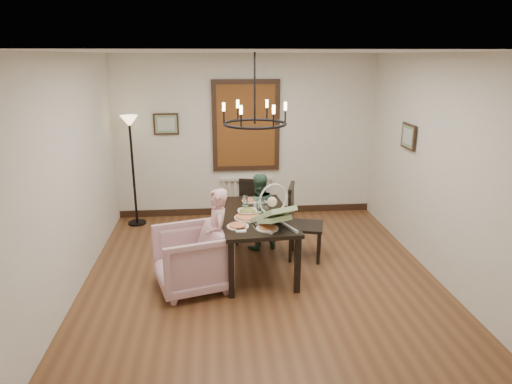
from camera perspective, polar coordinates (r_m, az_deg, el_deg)
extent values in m
cube|color=brown|center=(6.02, 0.62, -10.57)|extent=(4.50, 5.00, 0.01)
cube|color=white|center=(5.35, 0.72, 17.13)|extent=(4.50, 5.00, 0.01)
cube|color=silver|center=(7.96, -1.27, 6.88)|extent=(4.50, 0.01, 2.80)
cube|color=silver|center=(5.74, -22.28, 1.73)|extent=(0.01, 5.00, 2.80)
cube|color=silver|center=(6.18, 21.93, 2.76)|extent=(0.01, 5.00, 2.80)
cube|color=black|center=(6.00, -0.15, -3.00)|extent=(1.02, 1.68, 0.05)
cube|color=black|center=(5.41, -3.10, -9.70)|extent=(0.07, 0.07, 0.71)
cube|color=black|center=(6.79, -4.47, -4.08)|extent=(0.07, 0.07, 0.71)
cube|color=black|center=(5.54, 5.21, -9.09)|extent=(0.07, 0.07, 0.71)
cube|color=black|center=(6.89, 2.14, -3.71)|extent=(0.07, 0.07, 0.71)
imported|color=#C6979D|center=(5.66, -8.09, -8.30)|extent=(1.04, 1.03, 0.77)
imported|color=#E29FA2|center=(5.71, -4.81, -6.58)|extent=(0.28, 0.40, 1.02)
imported|color=#355A41|center=(6.70, 0.27, -3.26)|extent=(0.52, 0.44, 0.94)
imported|color=white|center=(5.95, -1.07, -2.53)|extent=(0.31, 0.31, 0.08)
cylinder|color=tan|center=(5.82, -1.03, -3.15)|extent=(0.35, 0.35, 0.04)
cylinder|color=silver|center=(5.90, 1.31, -2.38)|extent=(0.07, 0.07, 0.14)
cube|color=brown|center=(7.89, -1.25, 8.26)|extent=(1.00, 0.03, 1.40)
cube|color=black|center=(7.91, -11.17, 8.34)|extent=(0.42, 0.03, 0.36)
cube|color=black|center=(6.91, 18.51, 6.60)|extent=(0.03, 0.42, 0.36)
torus|color=black|center=(5.70, -0.16, 8.54)|extent=(0.80, 0.80, 0.04)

